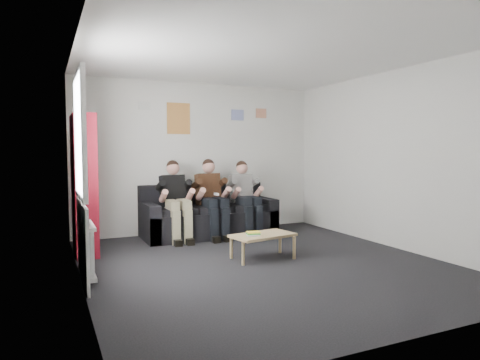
# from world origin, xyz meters

# --- Properties ---
(room_shell) EXTENTS (5.00, 5.00, 5.00)m
(room_shell) POSITION_xyz_m (0.00, 0.00, 1.35)
(room_shell) COLOR black
(room_shell) RESTS_ON ground
(sofa) EXTENTS (2.28, 0.93, 0.88)m
(sofa) POSITION_xyz_m (-0.00, 2.07, 0.32)
(sofa) COLOR black
(sofa) RESTS_ON ground
(bookshelf) EXTENTS (0.30, 0.90, 1.99)m
(bookshelf) POSITION_xyz_m (-2.07, 1.58, 1.00)
(bookshelf) COLOR maroon
(bookshelf) RESTS_ON ground
(coffee_table) EXTENTS (0.86, 0.47, 0.34)m
(coffee_table) POSITION_xyz_m (0.10, 0.21, 0.30)
(coffee_table) COLOR tan
(coffee_table) RESTS_ON ground
(game_cases) EXTENTS (0.21, 0.18, 0.04)m
(game_cases) POSITION_xyz_m (-0.05, 0.20, 0.36)
(game_cases) COLOR silver
(game_cases) RESTS_ON coffee_table
(person_left) EXTENTS (0.39, 0.84, 1.32)m
(person_left) POSITION_xyz_m (-0.64, 1.87, 0.67)
(person_left) COLOR black
(person_left) RESTS_ON sofa
(person_middle) EXTENTS (0.40, 0.86, 1.34)m
(person_middle) POSITION_xyz_m (-0.00, 1.86, 0.67)
(person_middle) COLOR #482A18
(person_middle) RESTS_ON sofa
(person_right) EXTENTS (0.38, 0.81, 1.30)m
(person_right) POSITION_xyz_m (0.63, 1.87, 0.66)
(person_right) COLOR silver
(person_right) RESTS_ON sofa
(radiator) EXTENTS (0.10, 0.64, 0.60)m
(radiator) POSITION_xyz_m (-2.15, 0.20, 0.35)
(radiator) COLOR silver
(radiator) RESTS_ON ground
(window) EXTENTS (0.05, 1.30, 2.36)m
(window) POSITION_xyz_m (-2.22, 0.20, 1.03)
(window) COLOR white
(window) RESTS_ON room_shell
(poster_large) EXTENTS (0.42, 0.01, 0.55)m
(poster_large) POSITION_xyz_m (-0.40, 2.49, 2.05)
(poster_large) COLOR #D1C44A
(poster_large) RESTS_ON room_shell
(poster_blue) EXTENTS (0.25, 0.01, 0.20)m
(poster_blue) POSITION_xyz_m (0.75, 2.49, 2.15)
(poster_blue) COLOR blue
(poster_blue) RESTS_ON room_shell
(poster_pink) EXTENTS (0.22, 0.01, 0.18)m
(poster_pink) POSITION_xyz_m (1.25, 2.49, 2.20)
(poster_pink) COLOR #D7438F
(poster_pink) RESTS_ON room_shell
(poster_sign) EXTENTS (0.20, 0.01, 0.14)m
(poster_sign) POSITION_xyz_m (-1.00, 2.49, 2.25)
(poster_sign) COLOR silver
(poster_sign) RESTS_ON room_shell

